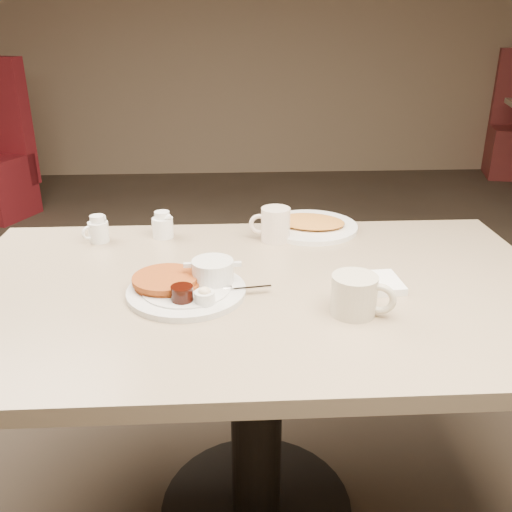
{
  "coord_description": "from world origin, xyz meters",
  "views": [
    {
      "loc": [
        -0.07,
        -1.22,
        1.35
      ],
      "look_at": [
        0.0,
        0.02,
        0.82
      ],
      "focal_mm": 38.94,
      "sensor_mm": 36.0,
      "label": 1
    }
  ],
  "objects": [
    {
      "name": "diner_table",
      "position": [
        0.0,
        0.0,
        0.58
      ],
      "size": [
        1.5,
        0.9,
        0.75
      ],
      "color": "tan",
      "rests_on": "ground"
    },
    {
      "name": "main_plate",
      "position": [
        -0.16,
        -0.03,
        0.77
      ],
      "size": [
        0.34,
        0.28,
        0.07
      ],
      "color": "silver",
      "rests_on": "diner_table"
    },
    {
      "name": "coffee_mug_near",
      "position": [
        0.21,
        -0.15,
        0.8
      ],
      "size": [
        0.15,
        0.13,
        0.09
      ],
      "color": "beige",
      "rests_on": "diner_table"
    },
    {
      "name": "napkin",
      "position": [
        0.28,
        -0.02,
        0.76
      ],
      "size": [
        0.15,
        0.13,
        0.02
      ],
      "color": "white",
      "rests_on": "diner_table"
    },
    {
      "name": "coffee_mug_far",
      "position": [
        0.07,
        0.3,
        0.8
      ],
      "size": [
        0.13,
        0.1,
        0.1
      ],
      "color": "#F6E2CE",
      "rests_on": "diner_table"
    },
    {
      "name": "creamer_left",
      "position": [
        -0.45,
        0.32,
        0.79
      ],
      "size": [
        0.08,
        0.07,
        0.08
      ],
      "color": "white",
      "rests_on": "diner_table"
    },
    {
      "name": "creamer_right",
      "position": [
        -0.26,
        0.35,
        0.79
      ],
      "size": [
        0.08,
        0.08,
        0.08
      ],
      "color": "white",
      "rests_on": "diner_table"
    },
    {
      "name": "hash_plate",
      "position": [
        0.19,
        0.39,
        0.76
      ],
      "size": [
        0.37,
        0.37,
        0.04
      ],
      "color": "white",
      "rests_on": "diner_table"
    }
  ]
}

